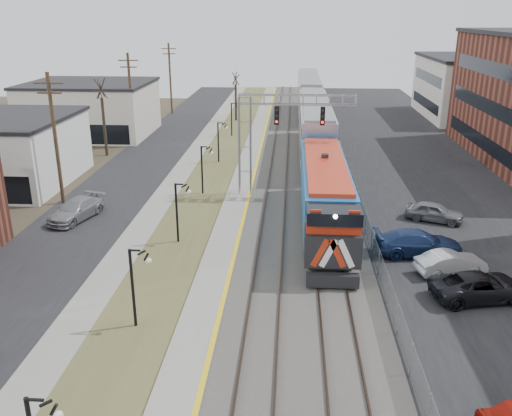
{
  "coord_description": "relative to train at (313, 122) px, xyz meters",
  "views": [
    {
      "loc": [
        3.16,
        -13.81,
        14.01
      ],
      "look_at": [
        1.07,
        17.69,
        2.6
      ],
      "focal_mm": 38.0,
      "sensor_mm": 36.0,
      "label": 1
    }
  ],
  "objects": [
    {
      "name": "fence",
      "position": [
        2.7,
        -9.89,
        -2.08
      ],
      "size": [
        0.04,
        120.0,
        1.6
      ],
      "primitive_type": "cube",
      "color": "gray",
      "rests_on": "ground"
    },
    {
      "name": "car_lot_b",
      "position": [
        6.81,
        -30.35,
        -2.22
      ],
      "size": [
        4.23,
        2.45,
        1.32
      ],
      "primitive_type": "imported",
      "rotation": [
        0.0,
        0.0,
        1.85
      ],
      "color": "silver",
      "rests_on": "ground"
    },
    {
      "name": "car_street_b",
      "position": [
        -17.6,
        -23.31,
        -2.17
      ],
      "size": [
        3.34,
        5.3,
        1.43
      ],
      "primitive_type": "imported",
      "rotation": [
        0.0,
        0.0,
        -0.29
      ],
      "color": "gray",
      "rests_on": "ground"
    },
    {
      "name": "platform",
      "position": [
        -6.5,
        -9.89,
        -2.76
      ],
      "size": [
        2.0,
        120.0,
        0.24
      ],
      "primitive_type": "cube",
      "color": "gray",
      "rests_on": "ground"
    },
    {
      "name": "ballast_bed",
      "position": [
        -1.5,
        -9.89,
        -2.78
      ],
      "size": [
        8.0,
        120.0,
        0.2
      ],
      "primitive_type": "cube",
      "color": "#595651",
      "rests_on": "ground"
    },
    {
      "name": "track_far",
      "position": [
        -0.0,
        -9.89,
        -2.61
      ],
      "size": [
        1.58,
        120.0,
        0.15
      ],
      "color": "#2D2119",
      "rests_on": "ballast_bed"
    },
    {
      "name": "parking_lot",
      "position": [
        10.5,
        -9.89,
        -2.86
      ],
      "size": [
        16.0,
        120.0,
        0.04
      ],
      "primitive_type": "cube",
      "color": "black",
      "rests_on": "ground"
    },
    {
      "name": "grass_median",
      "position": [
        -9.5,
        -9.89,
        -2.85
      ],
      "size": [
        4.0,
        120.0,
        0.06
      ],
      "primitive_type": "cube",
      "color": "#4E502A",
      "rests_on": "ground"
    },
    {
      "name": "street_west",
      "position": [
        -17.0,
        -9.89,
        -2.86
      ],
      "size": [
        7.0,
        120.0,
        0.04
      ],
      "primitive_type": "cube",
      "color": "black",
      "rests_on": "ground"
    },
    {
      "name": "signal_gantry",
      "position": [
        -4.28,
        -16.9,
        2.7
      ],
      "size": [
        9.0,
        1.07,
        8.15
      ],
      "color": "gray",
      "rests_on": "ground"
    },
    {
      "name": "train",
      "position": [
        0.0,
        0.0,
        0.0
      ],
      "size": [
        3.0,
        63.05,
        5.33
      ],
      "color": "#1561AD",
      "rests_on": "ground"
    },
    {
      "name": "platform_edge",
      "position": [
        -5.62,
        -9.89,
        -2.64
      ],
      "size": [
        0.24,
        120.0,
        0.01
      ],
      "primitive_type": "cube",
      "color": "gold",
      "rests_on": "platform"
    },
    {
      "name": "lampposts",
      "position": [
        -9.5,
        -26.61,
        -0.88
      ],
      "size": [
        0.14,
        62.14,
        4.0
      ],
      "color": "black",
      "rests_on": "ground"
    },
    {
      "name": "track_near",
      "position": [
        -3.5,
        -9.89,
        -2.61
      ],
      "size": [
        1.58,
        120.0,
        0.15
      ],
      "color": "#2D2119",
      "rests_on": "ballast_bed"
    },
    {
      "name": "car_lot_c",
      "position": [
        7.53,
        -33.19,
        -2.18
      ],
      "size": [
        5.43,
        3.26,
        1.41
      ],
      "primitive_type": "imported",
      "rotation": [
        0.0,
        0.0,
        1.76
      ],
      "color": "black",
      "rests_on": "ground"
    },
    {
      "name": "sidewalk",
      "position": [
        -12.5,
        -9.89,
        -2.84
      ],
      "size": [
        2.0,
        120.0,
        0.08
      ],
      "primitive_type": "cube",
      "color": "gray",
      "rests_on": "ground"
    },
    {
      "name": "car_lot_e",
      "position": [
        7.9,
        -21.97,
        -2.2
      ],
      "size": [
        4.29,
        2.92,
        1.36
      ],
      "primitive_type": "imported",
      "rotation": [
        0.0,
        0.0,
        1.21
      ],
      "color": "slate",
      "rests_on": "ground"
    },
    {
      "name": "car_lot_d",
      "position": [
        5.51,
        -27.84,
        -2.11
      ],
      "size": [
        5.45,
        2.52,
        1.54
      ],
      "primitive_type": "imported",
      "rotation": [
        0.0,
        0.0,
        1.64
      ],
      "color": "navy",
      "rests_on": "ground"
    },
    {
      "name": "utility_poles",
      "position": [
        -20.0,
        -19.89,
        2.12
      ],
      "size": [
        0.28,
        80.28,
        10.0
      ],
      "color": "#4C3823",
      "rests_on": "ground"
    },
    {
      "name": "bare_trees",
      "position": [
        -18.16,
        -5.98,
        -0.18
      ],
      "size": [
        12.3,
        42.3,
        5.95
      ],
      "color": "#382D23",
      "rests_on": "ground"
    }
  ]
}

